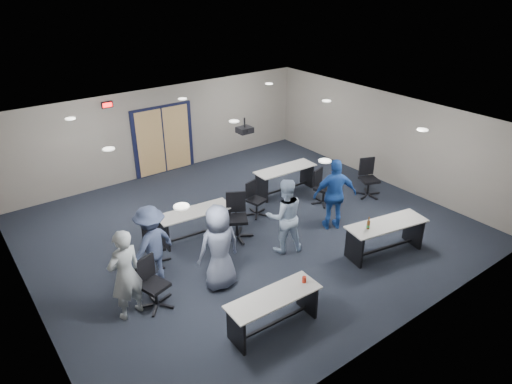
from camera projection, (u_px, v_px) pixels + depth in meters
floor at (248, 229)px, 11.44m from camera, size 10.00×10.00×0.00m
back_wall at (162, 131)px, 14.08m from camera, size 10.00×0.04×2.70m
front_wall at (404, 271)px, 7.61m from camera, size 10.00×0.04×2.70m
left_wall at (21, 250)px, 8.17m from camera, size 0.04×9.00×2.70m
right_wall at (384, 138)px, 13.52m from camera, size 0.04×9.00×2.70m
ceiling at (247, 125)px, 10.24m from camera, size 10.00×9.00×0.04m
double_door at (164, 140)px, 14.18m from camera, size 2.00×0.07×2.20m
exit_sign at (107, 105)px, 12.69m from camera, size 0.32×0.07×0.18m
ceiling_projector at (245, 130)px, 10.89m from camera, size 0.35×0.32×0.37m
ceiling_can_lights at (240, 124)px, 10.44m from camera, size 6.24×5.74×0.02m
table_front_left at (274, 306)px, 8.10m from camera, size 1.80×0.66×0.84m
table_front_right at (385, 233)px, 10.26m from camera, size 1.99×0.99×1.06m
table_back_left at (195, 219)px, 10.87m from camera, size 1.83×0.76×0.72m
table_back_right at (285, 176)px, 13.08m from camera, size 1.87×0.69×0.75m
chair_back_a at (154, 245)px, 9.90m from camera, size 0.72×0.72×0.95m
chair_back_b at (237, 217)px, 10.82m from camera, size 0.96×0.96×1.12m
chair_back_c at (257, 199)px, 11.88m from camera, size 0.70×0.70×0.92m
chair_back_d at (324, 187)px, 12.46m from camera, size 0.76×0.76×0.98m
chair_loose_left at (155, 284)px, 8.63m from camera, size 0.81×0.81×1.03m
chair_loose_right at (369, 178)px, 12.86m from camera, size 0.88×0.88×1.08m
person_gray at (125, 275)px, 8.23m from camera, size 0.75×0.57×1.83m
person_plaid at (219, 248)px, 9.02m from camera, size 0.94×0.65×1.83m
person_lightblue at (285, 216)px, 10.22m from camera, size 1.05×0.95×1.78m
person_navy at (335, 195)px, 11.11m from camera, size 1.16×0.90×1.83m
person_back at (152, 245)px, 9.23m from camera, size 1.25×0.95×1.71m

